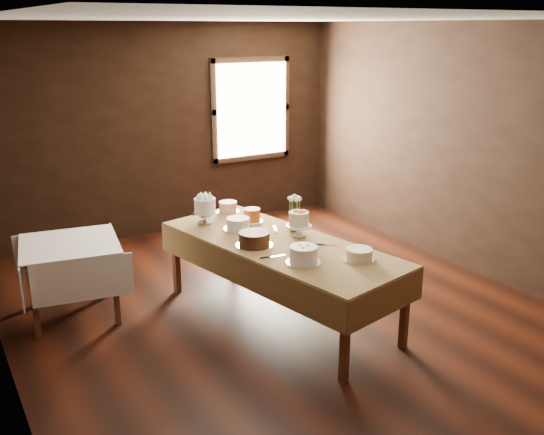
{
  "coord_description": "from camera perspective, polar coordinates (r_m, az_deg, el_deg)",
  "views": [
    {
      "loc": [
        -2.88,
        -4.63,
        2.74
      ],
      "look_at": [
        0.0,
        0.2,
        0.95
      ],
      "focal_mm": 39.89,
      "sensor_mm": 36.0,
      "label": 1
    }
  ],
  "objects": [
    {
      "name": "cake_server_b",
      "position": [
        5.67,
        5.71,
        -2.6
      ],
      "size": [
        0.2,
        0.17,
        0.01
      ],
      "primitive_type": "cube",
      "rotation": [
        0.0,
        0.0,
        -0.66
      ],
      "color": "silver",
      "rests_on": "display_table"
    },
    {
      "name": "cake_lattice",
      "position": [
        6.08,
        -3.22,
        -0.66
      ],
      "size": [
        0.32,
        0.32,
        0.11
      ],
      "color": "silver",
      "rests_on": "display_table"
    },
    {
      "name": "wall_right",
      "position": [
        7.23,
        18.23,
        6.08
      ],
      "size": [
        0.02,
        6.0,
        2.8
      ],
      "primitive_type": "cube",
      "color": "black",
      "rests_on": "ground"
    },
    {
      "name": "cake_speckled",
      "position": [
        6.65,
        -4.17,
        0.98
      ],
      "size": [
        0.26,
        0.26,
        0.12
      ],
      "color": "silver",
      "rests_on": "display_table"
    },
    {
      "name": "cake_meringue",
      "position": [
        6.28,
        -6.34,
        0.57
      ],
      "size": [
        0.3,
        0.3,
        0.28
      ],
      "color": "silver",
      "rests_on": "display_table"
    },
    {
      "name": "cake_cream",
      "position": [
        5.35,
        8.2,
        -3.48
      ],
      "size": [
        0.33,
        0.33,
        0.1
      ],
      "color": "silver",
      "rests_on": "display_table"
    },
    {
      "name": "floor",
      "position": [
        6.11,
        0.97,
        -9.01
      ],
      "size": [
        5.0,
        6.0,
        0.01
      ],
      "primitive_type": "cube",
      "color": "black",
      "rests_on": "ground"
    },
    {
      "name": "cake_server_e",
      "position": [
        5.38,
        0.54,
        -3.64
      ],
      "size": [
        0.24,
        0.07,
        0.01
      ],
      "primitive_type": "cube",
      "rotation": [
        0.0,
        0.0,
        -0.17
      ],
      "color": "silver",
      "rests_on": "display_table"
    },
    {
      "name": "cake_swirl",
      "position": [
        5.21,
        2.99,
        -3.58
      ],
      "size": [
        0.31,
        0.31,
        0.15
      ],
      "color": "silver",
      "rests_on": "display_table"
    },
    {
      "name": "cake_caramel",
      "position": [
        6.29,
        -1.9,
        0.16
      ],
      "size": [
        0.24,
        0.24,
        0.14
      ],
      "color": "white",
      "rests_on": "display_table"
    },
    {
      "name": "side_table",
      "position": [
        6.12,
        -18.53,
        -3.07
      ],
      "size": [
        1.04,
        1.04,
        0.76
      ],
      "rotation": [
        0.0,
        0.0,
        -0.17
      ],
      "color": "#4B2B13",
      "rests_on": "ground"
    },
    {
      "name": "display_table",
      "position": [
        5.75,
        0.74,
        -2.89
      ],
      "size": [
        1.49,
        2.68,
        0.78
      ],
      "rotation": [
        0.0,
        0.0,
        0.21
      ],
      "color": "#4B2B13",
      "rests_on": "ground"
    },
    {
      "name": "wall_back",
      "position": [
        8.27,
        -10.09,
        8.06
      ],
      "size": [
        5.0,
        0.02,
        2.8
      ],
      "primitive_type": "cube",
      "color": "black",
      "rests_on": "ground"
    },
    {
      "name": "window",
      "position": [
        8.73,
        -1.92,
        10.14
      ],
      "size": [
        1.1,
        0.05,
        1.3
      ],
      "primitive_type": "cube",
      "color": "#FFEABF",
      "rests_on": "wall_back"
    },
    {
      "name": "cake_flowers",
      "position": [
        5.86,
        2.54,
        -0.73
      ],
      "size": [
        0.25,
        0.25,
        0.26
      ],
      "color": "white",
      "rests_on": "display_table"
    },
    {
      "name": "flower_bouquet",
      "position": [
        5.99,
        2.14,
        1.23
      ],
      "size": [
        0.14,
        0.14,
        0.2
      ],
      "primitive_type": null,
      "color": "white",
      "rests_on": "flower_vase"
    },
    {
      "name": "cake_server_a",
      "position": [
        5.57,
        3.19,
        -2.93
      ],
      "size": [
        0.2,
        0.18,
        0.01
      ],
      "primitive_type": "cube",
      "rotation": [
        0.0,
        0.0,
        0.72
      ],
      "color": "silver",
      "rests_on": "display_table"
    },
    {
      "name": "flower_vase",
      "position": [
        6.04,
        2.12,
        -0.53
      ],
      "size": [
        0.15,
        0.15,
        0.15
      ],
      "primitive_type": "imported",
      "rotation": [
        0.0,
        0.0,
        6.19
      ],
      "color": "#2D2823",
      "rests_on": "display_table"
    },
    {
      "name": "cake_server_d",
      "position": [
        6.11,
        0.28,
        -1.0
      ],
      "size": [
        0.12,
        0.23,
        0.01
      ],
      "primitive_type": "cube",
      "rotation": [
        0.0,
        0.0,
        1.14
      ],
      "color": "silver",
      "rests_on": "display_table"
    },
    {
      "name": "ceiling",
      "position": [
        5.46,
        1.13,
        18.26
      ],
      "size": [
        5.0,
        6.0,
        0.01
      ],
      "primitive_type": "cube",
      "color": "beige",
      "rests_on": "wall_back"
    },
    {
      "name": "cake_chocolate",
      "position": [
        5.61,
        -1.68,
        -2.08
      ],
      "size": [
        0.35,
        0.35,
        0.13
      ],
      "color": "silver",
      "rests_on": "display_table"
    }
  ]
}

